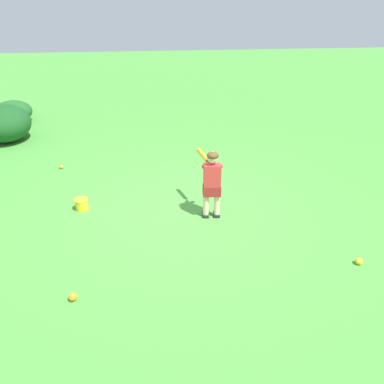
# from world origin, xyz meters

# --- Properties ---
(ground_plane) EXTENTS (40.00, 40.00, 0.00)m
(ground_plane) POSITION_xyz_m (0.00, 0.00, 0.00)
(ground_plane) COLOR #479338
(child_batter) EXTENTS (0.76, 0.33, 1.08)m
(child_batter) POSITION_xyz_m (-0.16, -0.36, 0.65)
(child_batter) COLOR #232328
(child_batter) RESTS_ON ground
(play_ball_far_left) EXTENTS (0.09, 0.09, 0.09)m
(play_ball_far_left) POSITION_xyz_m (-1.58, -2.04, 0.05)
(play_ball_far_left) COLOR yellow
(play_ball_far_left) RESTS_ON ground
(play_ball_by_bucket) EXTENTS (0.08, 0.08, 0.08)m
(play_ball_by_bucket) POSITION_xyz_m (0.52, -0.50, 0.04)
(play_ball_by_bucket) COLOR blue
(play_ball_by_bucket) RESTS_ON ground
(play_ball_far_right) EXTENTS (0.10, 0.10, 0.10)m
(play_ball_far_right) POSITION_xyz_m (-1.81, 1.49, 0.05)
(play_ball_far_right) COLOR orange
(play_ball_far_right) RESTS_ON ground
(play_ball_center_lawn) EXTENTS (0.08, 0.08, 0.08)m
(play_ball_center_lawn) POSITION_xyz_m (1.98, 2.29, 0.04)
(play_ball_center_lawn) COLOR orange
(play_ball_center_lawn) RESTS_ON ground
(toy_bucket) EXTENTS (0.22, 0.22, 0.19)m
(toy_bucket) POSITION_xyz_m (0.28, 1.66, 0.10)
(toy_bucket) COLOR yellow
(toy_bucket) RESTS_ON ground
(shrub_left_background) EXTENTS (1.08, 0.99, 0.58)m
(shrub_left_background) POSITION_xyz_m (5.33, 4.13, 0.29)
(shrub_left_background) COLOR #1E5B23
(shrub_left_background) RESTS_ON ground
(shrub_right_background) EXTENTS (1.30, 1.11, 0.84)m
(shrub_right_background) POSITION_xyz_m (3.83, 3.83, 0.42)
(shrub_right_background) COLOR #194C1E
(shrub_right_background) RESTS_ON ground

